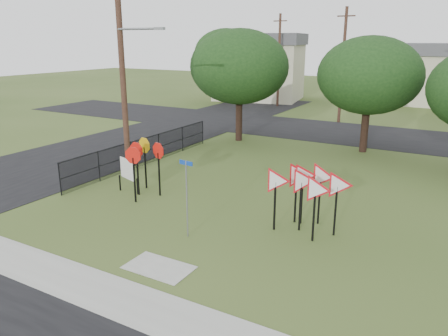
# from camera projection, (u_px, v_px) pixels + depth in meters

# --- Properties ---
(ground) EXTENTS (140.00, 140.00, 0.00)m
(ground) POSITION_uv_depth(u_px,v_px,m) (202.00, 237.00, 14.99)
(ground) COLOR #384F1D
(sidewalk) EXTENTS (30.00, 1.60, 0.02)m
(sidewalk) POSITION_uv_depth(u_px,v_px,m) (117.00, 297.00, 11.49)
(sidewalk) COLOR #999991
(sidewalk) RESTS_ON ground
(planting_strip) EXTENTS (30.00, 0.80, 0.02)m
(planting_strip) POSITION_uv_depth(u_px,v_px,m) (82.00, 322.00, 10.49)
(planting_strip) COLOR #384F1D
(planting_strip) RESTS_ON ground
(street_left) EXTENTS (8.00, 50.00, 0.02)m
(street_left) POSITION_uv_depth(u_px,v_px,m) (131.00, 142.00, 29.03)
(street_left) COLOR black
(street_left) RESTS_ON ground
(street_far) EXTENTS (60.00, 8.00, 0.02)m
(street_far) POSITION_uv_depth(u_px,v_px,m) (350.00, 133.00, 31.64)
(street_far) COLOR black
(street_far) RESTS_ON ground
(curb_pad) EXTENTS (2.00, 1.20, 0.02)m
(curb_pad) POSITION_uv_depth(u_px,v_px,m) (159.00, 267.00, 12.99)
(curb_pad) COLOR #999991
(curb_pad) RESTS_ON ground
(street_name_sign) EXTENTS (0.56, 0.09, 2.71)m
(street_name_sign) POSITION_uv_depth(u_px,v_px,m) (187.00, 193.00, 14.64)
(street_name_sign) COLOR gray
(street_name_sign) RESTS_ON ground
(stop_sign_cluster) EXTENTS (1.87, 1.82, 2.38)m
(stop_sign_cluster) POSITION_uv_depth(u_px,v_px,m) (143.00, 156.00, 18.62)
(stop_sign_cluster) COLOR black
(stop_sign_cluster) RESTS_ON ground
(yield_sign_cluster) EXTENTS (2.98, 1.63, 2.36)m
(yield_sign_cluster) POSITION_uv_depth(u_px,v_px,m) (307.00, 183.00, 15.17)
(yield_sign_cluster) COLOR black
(yield_sign_cluster) RESTS_ON ground
(info_board) EXTENTS (1.16, 0.45, 1.53)m
(info_board) POSITION_uv_depth(u_px,v_px,m) (128.00, 170.00, 19.17)
(info_board) COLOR black
(info_board) RESTS_ON ground
(utility_pole_main) EXTENTS (3.55, 0.33, 10.00)m
(utility_pole_main) POSITION_uv_depth(u_px,v_px,m) (123.00, 69.00, 20.71)
(utility_pole_main) COLOR #4B2F22
(utility_pole_main) RESTS_ON ground
(far_pole_a) EXTENTS (1.40, 0.24, 9.00)m
(far_pole_a) POSITION_uv_depth(u_px,v_px,m) (343.00, 65.00, 34.63)
(far_pole_a) COLOR #4B2F22
(far_pole_a) RESTS_ON ground
(far_pole_c) EXTENTS (1.40, 0.24, 9.00)m
(far_pole_c) POSITION_uv_depth(u_px,v_px,m) (279.00, 60.00, 43.44)
(far_pole_c) COLOR #4B2F22
(far_pole_c) RESTS_ON ground
(fence_run) EXTENTS (0.05, 11.55, 1.50)m
(fence_run) POSITION_uv_depth(u_px,v_px,m) (146.00, 150.00, 23.60)
(fence_run) COLOR black
(fence_run) RESTS_ON ground
(house_left) EXTENTS (10.58, 8.88, 7.20)m
(house_left) POSITION_uv_depth(u_px,v_px,m) (259.00, 67.00, 48.94)
(house_left) COLOR beige
(house_left) RESTS_ON ground
(house_mid) EXTENTS (8.40, 8.40, 6.20)m
(house_mid) POSITION_uv_depth(u_px,v_px,m) (440.00, 74.00, 45.51)
(house_mid) COLOR beige
(house_mid) RESTS_ON ground
(tree_near_left) EXTENTS (6.40, 6.40, 7.27)m
(tree_near_left) POSITION_uv_depth(u_px,v_px,m) (239.00, 67.00, 28.14)
(tree_near_left) COLOR black
(tree_near_left) RESTS_ON ground
(tree_near_mid) EXTENTS (6.00, 6.00, 6.80)m
(tree_near_mid) POSITION_uv_depth(u_px,v_px,m) (370.00, 76.00, 25.25)
(tree_near_mid) COLOR black
(tree_near_mid) RESTS_ON ground
(tree_far_left) EXTENTS (6.80, 6.80, 7.73)m
(tree_far_left) POSITION_uv_depth(u_px,v_px,m) (226.00, 53.00, 46.14)
(tree_far_left) COLOR black
(tree_far_left) RESTS_ON ground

